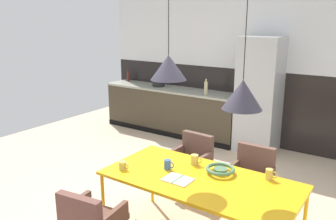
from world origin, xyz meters
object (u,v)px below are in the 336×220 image
object	(u,v)px
armchair_corner_seat	(193,156)
pendant_lamp_over_table_far	(242,94)
refrigerator_column	(259,95)
bottle_wine_green	(128,76)
bottle_vinegar_dark	(206,88)
open_book	(178,180)
mug_white_ceramic	(195,160)
armchair_by_stool	(252,172)
armchair_head_of_table	(89,217)
mug_tall_blue	(168,165)
mug_wide_latte	(123,165)
pendant_lamp_over_table_near	(169,67)
mug_dark_espresso	(270,174)
fruit_bowl	(220,170)
cooking_pot	(158,83)
dining_table	(200,182)

from	to	relation	value
armchair_corner_seat	pendant_lamp_over_table_far	size ratio (longest dim) A/B	0.65
refrigerator_column	bottle_wine_green	distance (m)	3.08
refrigerator_column	armchair_corner_seat	bearing A→B (deg)	-94.78
bottle_wine_green	bottle_vinegar_dark	size ratio (longest dim) A/B	0.85
open_book	mug_white_ceramic	world-z (taller)	mug_white_ceramic
bottle_wine_green	bottle_vinegar_dark	xyz separation A→B (m)	(2.14, -0.32, 0.03)
armchair_by_stool	armchair_corner_seat	size ratio (longest dim) A/B	1.02
armchair_head_of_table	mug_tall_blue	xyz separation A→B (m)	(0.29, 0.85, 0.28)
open_book	pendant_lamp_over_table_far	size ratio (longest dim) A/B	0.23
armchair_by_stool	mug_wide_latte	size ratio (longest dim) A/B	6.53
pendant_lamp_over_table_near	refrigerator_column	bearing A→B (deg)	92.27
mug_white_ceramic	armchair_corner_seat	bearing A→B (deg)	121.84
mug_wide_latte	mug_white_ceramic	distance (m)	0.77
mug_wide_latte	bottle_wine_green	distance (m)	4.38
mug_dark_espresso	mug_wide_latte	world-z (taller)	mug_dark_espresso
open_book	bottle_vinegar_dark	size ratio (longest dim) A/B	0.92
fruit_bowl	mug_white_ceramic	world-z (taller)	mug_white_ceramic
pendant_lamp_over_table_far	mug_dark_espresso	bearing A→B (deg)	61.67
armchair_corner_seat	pendant_lamp_over_table_far	distance (m)	1.82
armchair_by_stool	mug_white_ceramic	distance (m)	0.85
armchair_by_stool	mug_white_ceramic	world-z (taller)	mug_white_ceramic
cooking_pot	pendant_lamp_over_table_far	xyz separation A→B (m)	(3.03, -2.93, 0.64)
open_book	cooking_pot	xyz separation A→B (m)	(-2.49, 3.11, 0.24)
armchair_corner_seat	cooking_pot	world-z (taller)	cooking_pot
armchair_by_stool	mug_wide_latte	world-z (taller)	mug_wide_latte
mug_wide_latte	bottle_vinegar_dark	distance (m)	3.11
refrigerator_column	armchair_corner_seat	xyz separation A→B (m)	(-0.16, -1.94, -0.50)
refrigerator_column	fruit_bowl	size ratio (longest dim) A/B	6.71
mug_wide_latte	bottle_wine_green	xyz separation A→B (m)	(-2.81, 3.35, 0.24)
bottle_wine_green	armchair_corner_seat	bearing A→B (deg)	-35.71
armchair_head_of_table	bottle_vinegar_dark	size ratio (longest dim) A/B	2.61
refrigerator_column	mug_tall_blue	bearing A→B (deg)	-87.78
bottle_vinegar_dark	dining_table	bearing A→B (deg)	-62.42
refrigerator_column	armchair_by_stool	size ratio (longest dim) A/B	2.51
cooking_pot	pendant_lamp_over_table_near	size ratio (longest dim) A/B	0.26
refrigerator_column	fruit_bowl	world-z (taller)	refrigerator_column
cooking_pot	pendant_lamp_over_table_far	world-z (taller)	pendant_lamp_over_table_far
mug_wide_latte	pendant_lamp_over_table_far	distance (m)	1.46
armchair_head_of_table	open_book	world-z (taller)	armchair_head_of_table
dining_table	mug_tall_blue	world-z (taller)	mug_tall_blue
refrigerator_column	pendant_lamp_over_table_far	bearing A→B (deg)	-73.10
armchair_head_of_table	mug_dark_espresso	bearing A→B (deg)	36.64
armchair_head_of_table	mug_white_ceramic	size ratio (longest dim) A/B	5.89
armchair_corner_seat	open_book	distance (m)	1.27
mug_tall_blue	pendant_lamp_over_table_near	world-z (taller)	pendant_lamp_over_table_near
mug_wide_latte	bottle_vinegar_dark	xyz separation A→B (m)	(-0.67, 3.03, 0.26)
refrigerator_column	pendant_lamp_over_table_far	xyz separation A→B (m)	(0.88, -2.91, 0.63)
armchair_corner_seat	fruit_bowl	bearing A→B (deg)	138.15
mug_white_ceramic	bottle_wine_green	world-z (taller)	bottle_wine_green
dining_table	armchair_head_of_table	distance (m)	1.10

